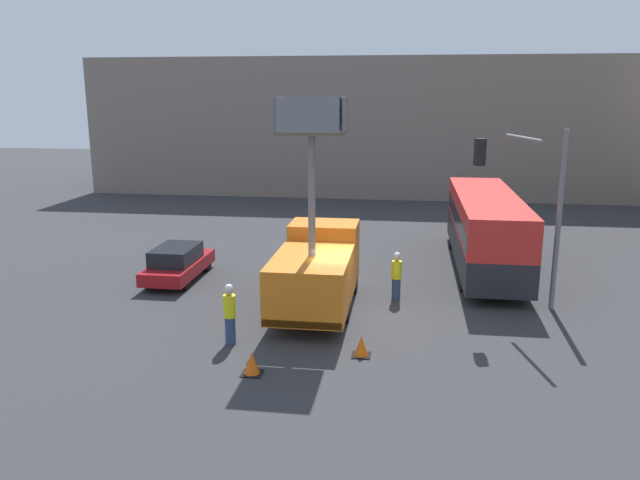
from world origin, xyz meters
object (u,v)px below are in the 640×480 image
(traffic_light_pole, at_px, (532,191))
(road_worker_directing, at_px, (396,276))
(traffic_cone_near_truck, at_px, (361,347))
(parked_car_curbside, at_px, (178,263))
(utility_truck, at_px, (317,266))
(city_bus, at_px, (485,226))
(road_worker_near_truck, at_px, (230,314))
(traffic_cone_mid_road, at_px, (252,364))

(traffic_light_pole, height_order, road_worker_directing, traffic_light_pole)
(traffic_cone_near_truck, xyz_separation_m, parked_car_curbside, (-8.06, 6.55, 0.44))
(utility_truck, xyz_separation_m, city_bus, (6.48, 6.33, 0.31))
(traffic_cone_near_truck, bearing_deg, road_worker_directing, 80.37)
(utility_truck, height_order, road_worker_near_truck, utility_truck)
(city_bus, height_order, traffic_cone_mid_road, city_bus)
(traffic_light_pole, height_order, traffic_cone_near_truck, traffic_light_pole)
(road_worker_directing, bearing_deg, traffic_light_pole, -146.45)
(utility_truck, distance_m, traffic_cone_near_truck, 4.46)
(utility_truck, distance_m, city_bus, 9.07)
(parked_car_curbside, bearing_deg, road_worker_near_truck, -57.23)
(traffic_light_pole, distance_m, traffic_cone_near_truck, 8.28)
(road_worker_near_truck, distance_m, traffic_cone_mid_road, 2.37)
(utility_truck, distance_m, road_worker_near_truck, 4.16)
(utility_truck, bearing_deg, traffic_light_pole, 8.03)
(city_bus, bearing_deg, traffic_cone_mid_road, 144.25)
(road_worker_near_truck, xyz_separation_m, traffic_cone_mid_road, (1.17, -1.96, -0.67))
(city_bus, relative_size, parked_car_curbside, 2.58)
(traffic_cone_near_truck, relative_size, parked_car_curbside, 0.14)
(road_worker_directing, height_order, parked_car_curbside, road_worker_directing)
(utility_truck, xyz_separation_m, traffic_cone_mid_road, (-0.99, -5.46, -1.28))
(city_bus, bearing_deg, parked_car_curbside, 102.53)
(traffic_light_pole, bearing_deg, traffic_cone_mid_road, -141.95)
(traffic_cone_mid_road, bearing_deg, city_bus, 57.63)
(city_bus, xyz_separation_m, road_worker_near_truck, (-8.64, -9.83, -0.92))
(traffic_cone_mid_road, bearing_deg, traffic_light_pole, 38.05)
(road_worker_near_truck, distance_m, traffic_cone_near_truck, 4.12)
(traffic_light_pole, relative_size, traffic_cone_near_truck, 10.19)
(traffic_cone_mid_road, relative_size, parked_car_curbside, 0.15)
(city_bus, height_order, traffic_light_pole, traffic_light_pole)
(utility_truck, bearing_deg, traffic_cone_mid_road, -100.28)
(parked_car_curbside, bearing_deg, utility_truck, -23.84)
(parked_car_curbside, bearing_deg, traffic_light_pole, -7.17)
(utility_truck, distance_m, traffic_light_pole, 7.84)
(road_worker_directing, bearing_deg, road_worker_near_truck, 83.33)
(utility_truck, height_order, road_worker_directing, utility_truck)
(road_worker_near_truck, distance_m, parked_car_curbside, 7.41)
(traffic_light_pole, xyz_separation_m, parked_car_curbside, (-13.47, 1.69, -3.52))
(traffic_cone_near_truck, bearing_deg, city_bus, 65.67)
(traffic_light_pole, xyz_separation_m, road_worker_directing, (-4.52, 0.39, -3.33))
(utility_truck, bearing_deg, parked_car_curbside, 156.16)
(traffic_light_pole, bearing_deg, utility_truck, -171.97)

